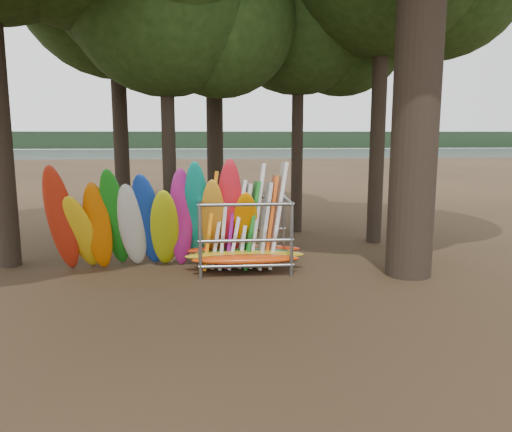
{
  "coord_description": "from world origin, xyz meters",
  "views": [
    {
      "loc": [
        -0.36,
        -11.67,
        3.6
      ],
      "look_at": [
        0.76,
        1.5,
        1.4
      ],
      "focal_mm": 35.0,
      "sensor_mm": 36.0,
      "label": 1
    }
  ],
  "objects": [
    {
      "name": "lake",
      "position": [
        0.0,
        60.0,
        0.0
      ],
      "size": [
        160.0,
        160.0,
        0.0
      ],
      "primitive_type": "plane",
      "color": "gray",
      "rests_on": "ground"
    },
    {
      "name": "far_shore",
      "position": [
        0.0,
        110.0,
        2.0
      ],
      "size": [
        160.0,
        4.0,
        4.0
      ],
      "primitive_type": "cube",
      "color": "black",
      "rests_on": "ground"
    },
    {
      "name": "kayak_row",
      "position": [
        -1.94,
        1.34,
        1.29
      ],
      "size": [
        5.4,
        2.1,
        3.1
      ],
      "color": "#AF2511",
      "rests_on": "ground"
    },
    {
      "name": "ground",
      "position": [
        0.0,
        0.0,
        0.0
      ],
      "size": [
        120.0,
        120.0,
        0.0
      ],
      "primitive_type": "plane",
      "color": "#47331E",
      "rests_on": "ground"
    },
    {
      "name": "oak_3",
      "position": [
        2.68,
        6.35,
        7.88
      ],
      "size": [
        6.84,
        6.84,
        10.88
      ],
      "color": "black",
      "rests_on": "ground"
    },
    {
      "name": "storage_rack",
      "position": [
        0.43,
        1.25,
        0.91
      ],
      "size": [
        3.19,
        1.61,
        2.88
      ],
      "color": "slate",
      "rests_on": "ground"
    }
  ]
}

